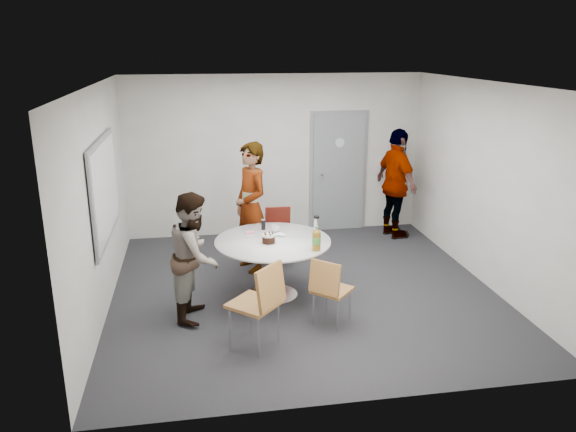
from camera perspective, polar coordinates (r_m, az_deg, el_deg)
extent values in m
plane|color=black|center=(7.59, 1.56, -7.51)|extent=(5.00, 5.00, 0.00)
plane|color=silver|center=(6.92, 1.74, 13.28)|extent=(5.00, 5.00, 0.00)
plane|color=#B2B1A9|center=(9.54, -1.28, 6.15)|extent=(5.00, 0.00, 5.00)
plane|color=#B2B1A9|center=(7.10, -18.57, 1.42)|extent=(0.00, 5.00, 5.00)
plane|color=#B2B1A9|center=(8.00, 19.53, 3.02)|extent=(0.00, 5.00, 5.00)
plane|color=#B2B1A9|center=(4.83, 7.43, -5.05)|extent=(5.00, 0.00, 5.00)
cube|color=slate|center=(9.79, 5.15, 4.43)|extent=(0.90, 0.05, 2.05)
cube|color=gray|center=(9.82, 5.12, 4.46)|extent=(1.02, 0.04, 2.12)
cylinder|color=#B2BFC6|center=(9.66, 5.28, 7.43)|extent=(0.16, 0.01, 0.16)
cylinder|color=silver|center=(9.66, 3.40, 4.27)|extent=(0.04, 0.14, 0.04)
cube|color=gray|center=(7.26, -18.15, 2.62)|extent=(0.03, 1.90, 1.25)
cube|color=white|center=(7.26, -17.99, 2.62)|extent=(0.01, 1.78, 1.13)
cylinder|color=white|center=(7.14, -1.55, -2.58)|extent=(1.48, 1.48, 0.03)
cylinder|color=silver|center=(7.28, -1.53, -5.36)|extent=(0.09, 0.09, 0.72)
cylinder|color=silver|center=(7.43, -1.51, -7.99)|extent=(0.63, 0.63, 0.02)
cylinder|color=white|center=(7.02, -1.98, -2.76)|extent=(0.22, 0.22, 0.01)
cylinder|color=black|center=(7.01, -1.99, -2.40)|extent=(0.16, 0.16, 0.09)
cylinder|color=white|center=(6.99, -1.99, -1.97)|extent=(0.17, 0.17, 0.02)
cylinder|color=olive|center=(6.76, 2.90, -2.57)|extent=(0.10, 0.10, 0.24)
cylinder|color=#499039|center=(6.75, 2.90, -2.49)|extent=(0.11, 0.11, 0.09)
cone|color=olive|center=(6.71, 2.92, -1.43)|extent=(0.10, 0.10, 0.05)
cylinder|color=#4CAA57|center=(6.70, 2.93, -1.13)|extent=(0.04, 0.04, 0.02)
imported|color=white|center=(7.44, -1.30, -1.27)|extent=(0.16, 0.16, 0.09)
cylinder|color=black|center=(7.53, -2.52, -0.88)|extent=(0.06, 0.06, 0.13)
cylinder|color=silver|center=(7.42, 2.91, -0.92)|extent=(0.07, 0.07, 0.19)
cylinder|color=black|center=(7.39, 2.92, -0.10)|extent=(0.07, 0.07, 0.03)
cube|color=pink|center=(7.40, -3.93, -1.68)|extent=(0.12, 0.07, 0.02)
ellipsoid|color=white|center=(7.29, -0.81, -1.91)|extent=(0.16, 0.16, 0.03)
cube|color=#93562D|center=(6.08, -3.49, -8.89)|extent=(0.66, 0.66, 0.04)
cube|color=#93562D|center=(5.85, -1.77, -7.18)|extent=(0.37, 0.39, 0.45)
cylinder|color=silver|center=(6.42, -3.82, -9.87)|extent=(0.02, 0.02, 0.50)
cylinder|color=silver|center=(6.16, -5.95, -11.18)|extent=(0.02, 0.02, 0.50)
cylinder|color=silver|center=(6.23, -0.98, -10.75)|extent=(0.02, 0.02, 0.50)
cylinder|color=silver|center=(5.96, -3.05, -12.16)|extent=(0.02, 0.02, 0.50)
cube|color=#93562D|center=(6.59, 4.52, -7.48)|extent=(0.56, 0.56, 0.03)
cube|color=#93562D|center=(6.35, 3.75, -6.31)|extent=(0.34, 0.32, 0.38)
cylinder|color=silver|center=(6.75, 6.34, -8.93)|extent=(0.02, 0.02, 0.42)
cylinder|color=silver|center=(6.88, 3.93, -8.33)|extent=(0.02, 0.02, 0.42)
cylinder|color=silver|center=(6.49, 5.05, -9.99)|extent=(0.02, 0.02, 0.42)
cylinder|color=silver|center=(6.63, 2.58, -9.34)|extent=(0.02, 0.02, 0.42)
cube|color=maroon|center=(8.33, -0.88, -2.07)|extent=(0.41, 0.41, 0.03)
cube|color=maroon|center=(8.44, -1.04, -0.26)|extent=(0.38, 0.10, 0.38)
cylinder|color=silver|center=(8.23, -1.85, -3.89)|extent=(0.02, 0.02, 0.43)
cylinder|color=silver|center=(8.27, 0.37, -3.78)|extent=(0.02, 0.02, 0.43)
cylinder|color=silver|center=(8.53, -2.08, -3.12)|extent=(0.02, 0.02, 0.43)
cylinder|color=silver|center=(8.57, 0.06, -3.02)|extent=(0.02, 0.02, 0.43)
imported|color=#A5C6EA|center=(7.99, -3.77, 0.88)|extent=(0.66, 0.79, 1.87)
imported|color=white|center=(6.70, -9.46, -4.02)|extent=(0.72, 0.85, 1.54)
imported|color=black|center=(9.54, 10.95, 3.22)|extent=(0.68, 1.15, 1.85)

